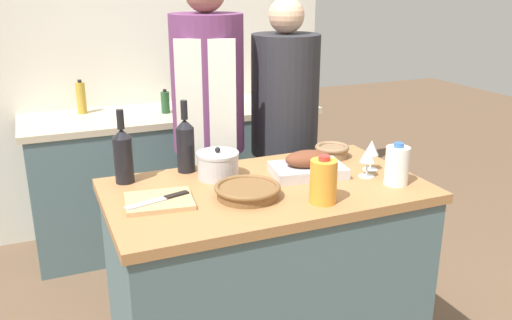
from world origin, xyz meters
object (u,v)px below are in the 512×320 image
Objects in this scene: wine_glass_right at (371,149)px; condiment_bottle_tall at (257,94)px; milk_jug at (397,165)px; condiment_bottle_short at (165,102)px; cutting_board at (159,201)px; mixing_bowl at (332,151)px; person_cook_aproned at (209,127)px; wine_glass_left at (368,156)px; person_cook_guest at (284,133)px; juice_jug at (323,181)px; knife_chef at (160,200)px; wine_bottle_dark at (185,144)px; stand_mixer at (192,86)px; stock_pot at (218,165)px; wicker_basket at (247,191)px; roasting_pan at (308,166)px; wine_bottle_green at (123,154)px; condiment_bottle_extra at (81,98)px.

condiment_bottle_tall is (0.05, 1.41, -0.02)m from wine_glass_right.
milk_jug reaches higher than condiment_bottle_short.
cutting_board is 0.92m from mixing_bowl.
wine_glass_left is at bearing -41.62° from person_cook_aproned.
person_cook_guest reaches higher than mixing_bowl.
juice_jug is 0.38m from milk_jug.
knife_chef is (-0.58, 0.21, -0.06)m from juice_jug.
person_cook_aproned is (0.26, 0.46, -0.06)m from wine_bottle_dark.
stand_mixer is 0.44m from condiment_bottle_tall.
stock_pot is at bearing -51.78° from wine_bottle_dark.
roasting_pan is at bearing 21.46° from wicker_basket.
cutting_board is 0.35m from stock_pot.
stock_pot is at bearing -83.83° from person_cook_aproned.
condiment_bottle_tall is at bearing 75.49° from juice_jug.
stand_mixer is (0.69, 1.35, 0.00)m from wine_bottle_green.
wine_bottle_dark is at bearing 109.39° from wicker_basket.
person_cook_aproned reaches higher than wine_glass_left.
condiment_bottle_extra is at bearing 105.08° from stock_pot.
wine_bottle_dark is 1.47× the size of condiment_bottle_extra.
condiment_bottle_extra is (-1.06, 1.68, -0.01)m from wine_glass_right.
milk_jug is at bearing -60.41° from condiment_bottle_extra.
wicker_basket is 0.81× the size of wine_bottle_dark.
wicker_basket is 1.44× the size of stock_pot.
wine_glass_left is (-0.00, -0.29, 0.06)m from mixing_bowl.
milk_jug is 0.97m from knife_chef.
roasting_pan is 1.87× the size of stock_pot.
person_cook_aproned reaches higher than wicker_basket.
juice_jug is at bearing -123.89° from mixing_bowl.
roasting_pan is 2.17× the size of condiment_bottle_short.
wicker_basket is at bearing -144.96° from person_cook_guest.
cutting_board is 1.74m from stand_mixer.
wine_bottle_green is at bearing 142.20° from juice_jug.
person_cook_guest reaches higher than wicker_basket.
wine_glass_right is 1.41m from condiment_bottle_tall.
stock_pot is 0.60m from mixing_bowl.
stand_mixer is 0.27m from condiment_bottle_short.
roasting_pan is at bearing -103.96° from condiment_bottle_tall.
condiment_bottle_tall is at bearing -13.66° from condiment_bottle_extra.
mixing_bowl is 0.51× the size of wine_bottle_dark.
cutting_board is 1.54m from condiment_bottle_short.
person_cook_guest is at bearing -99.88° from condiment_bottle_tall.
stand_mixer is 2.15× the size of condiment_bottle_short.
wine_glass_right is (0.29, -0.05, 0.05)m from roasting_pan.
stand_mixer reaches higher than mixing_bowl.
condiment_bottle_extra is at bearing 115.76° from person_cook_guest.
wine_glass_left is (0.89, -0.06, 0.08)m from cutting_board.
juice_jug reaches higher than condiment_bottle_short.
wine_bottle_dark is at bearing -107.65° from stand_mixer.
condiment_bottle_short reaches higher than wicker_basket.
condiment_bottle_extra reaches higher than roasting_pan.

